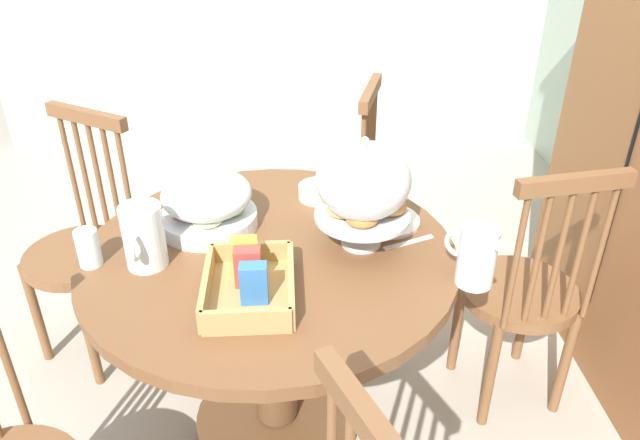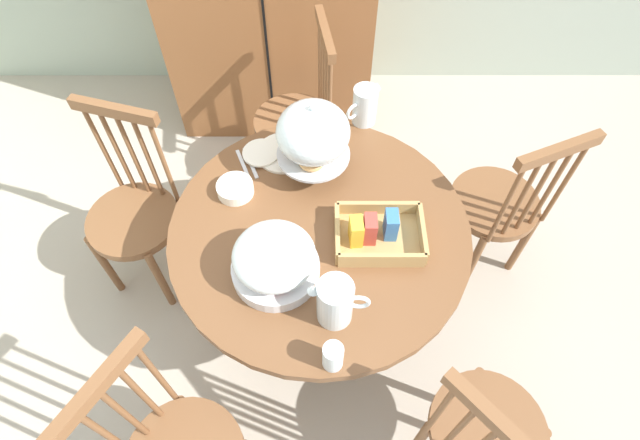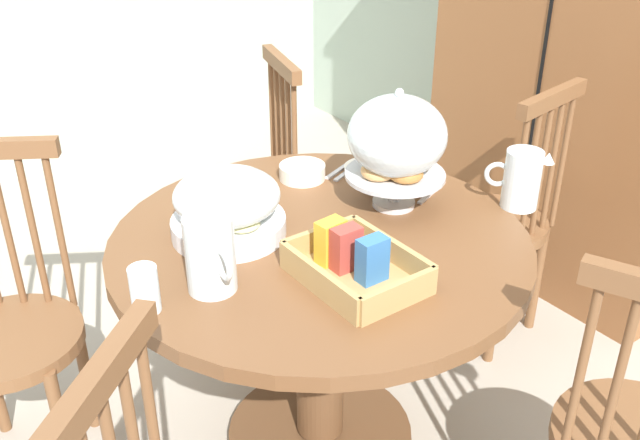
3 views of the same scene
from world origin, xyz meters
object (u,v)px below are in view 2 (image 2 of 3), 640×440
Objects in this scene: pastry_stand_with_dome at (314,135)px; cereal_bowl at (236,189)px; drinking_glass at (333,356)px; windsor_chair_near_window at (484,435)px; orange_juice_pitcher at (336,303)px; dining_table at (320,260)px; milk_pitcher at (365,107)px; cereal_basket at (377,233)px; fruit_platter_covered at (275,260)px; windsor_chair_facing_door at (299,122)px; china_plate_large at (284,153)px; china_plate_small at (262,153)px; windsor_chair_by_cabinet at (498,207)px; windsor_chair_far_side at (136,215)px.

cereal_bowl is at bearing -159.79° from pastry_stand_with_dome.
windsor_chair_near_window is at bearing -15.97° from drinking_glass.
dining_table is at bearing 98.16° from orange_juice_pitcher.
milk_pitcher reaches higher than cereal_basket.
windsor_chair_near_window is at bearing -42.97° from cereal_bowl.
orange_juice_pitcher is 0.91m from milk_pitcher.
fruit_platter_covered is 0.37m from drinking_glass.
windsor_chair_facing_door is 0.55m from milk_pitcher.
cereal_basket is 1.44× the size of china_plate_large.
windsor_chair_facing_door is 2.83× the size of pastry_stand_with_dome.
dining_table is 0.40m from fruit_platter_covered.
pastry_stand_with_dome is at bearing -36.25° from china_plate_large.
orange_juice_pitcher is 0.76m from china_plate_small.
windsor_chair_by_cabinet reaches higher than dining_table.
windsor_chair_facing_door reaches higher than cereal_bowl.
china_plate_small is at bearing -154.49° from milk_pitcher.
windsor_chair_by_cabinet reaches higher than china_plate_small.
pastry_stand_with_dome is (-0.02, 0.27, 0.43)m from dining_table.
fruit_platter_covered is (-0.04, -1.03, 0.37)m from windsor_chair_facing_door.
windsor_chair_far_side is 4.43× the size of china_plate_large.
drinking_glass is at bearing -132.84° from windsor_chair_by_cabinet.
cereal_basket is (0.31, -0.89, 0.33)m from windsor_chair_facing_door.
windsor_chair_far_side is at bearing 145.99° from fruit_platter_covered.
china_plate_small is (-0.09, -0.01, 0.01)m from china_plate_large.
china_plate_large is (-0.15, 0.36, 0.24)m from dining_table.
windsor_chair_facing_door reaches higher than cereal_basket.
pastry_stand_with_dome is (-0.82, -0.04, 0.48)m from windsor_chair_by_cabinet.
windsor_chair_by_cabinet reaches higher than orange_juice_pitcher.
pastry_stand_with_dome is at bearing 94.74° from drinking_glass.
windsor_chair_far_side is 0.59m from cereal_bowl.
cereal_bowl is (-0.52, 0.21, -0.02)m from cereal_basket.
china_plate_large is at bearing 176.75° from windsor_chair_by_cabinet.
windsor_chair_facing_door is 0.57m from china_plate_large.
windsor_chair_by_cabinet is at bearing 7.44° from cereal_bowl.
windsor_chair_facing_door is (-0.11, 0.85, -0.05)m from dining_table.
cereal_bowl is (-0.17, 0.35, -0.06)m from fruit_platter_covered.
windsor_chair_by_cabinet is at bearing -2.41° from china_plate_small.
fruit_platter_covered is at bearing -92.12° from windsor_chair_facing_door.
china_plate_large is at bearing 143.75° from pastry_stand_with_dome.
windsor_chair_near_window is at bearing -31.34° from orange_juice_pitcher.
windsor_chair_facing_door is at bearing 96.35° from drinking_glass.
pastry_stand_with_dome is (0.79, 0.01, 0.48)m from windsor_chair_far_side.
china_plate_small is 0.90m from drinking_glass.
china_plate_large is (-0.33, -0.19, -0.07)m from milk_pitcher.
windsor_chair_facing_door is at bearing 97.62° from orange_juice_pitcher.
windsor_chair_far_side reaches higher than china_plate_small.
windsor_chair_near_window reaches higher than milk_pitcher.
milk_pitcher reaches higher than dining_table.
windsor_chair_far_side reaches higher than dining_table.
pastry_stand_with_dome is at bearing 122.02° from windsor_chair_near_window.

